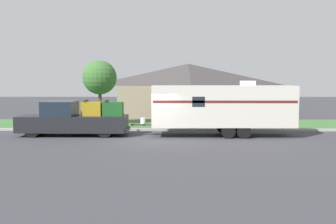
# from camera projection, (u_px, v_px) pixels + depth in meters

# --- Properties ---
(ground_plane) EXTENTS (120.00, 120.00, 0.00)m
(ground_plane) POSITION_uv_depth(u_px,v_px,m) (154.00, 140.00, 20.54)
(ground_plane) COLOR #38383D
(curb_strip) EXTENTS (80.00, 0.30, 0.14)m
(curb_strip) POSITION_uv_depth(u_px,v_px,m) (157.00, 130.00, 24.28)
(curb_strip) COLOR #999993
(curb_strip) RESTS_ON ground_plane
(lawn_strip) EXTENTS (80.00, 7.00, 0.03)m
(lawn_strip) POSITION_uv_depth(u_px,v_px,m) (159.00, 124.00, 27.92)
(lawn_strip) COLOR #3D6B33
(lawn_strip) RESTS_ON ground_plane
(house_across_street) EXTENTS (13.53, 8.61, 4.91)m
(house_across_street) POSITION_uv_depth(u_px,v_px,m) (188.00, 88.00, 35.89)
(house_across_street) COLOR gray
(house_across_street) RESTS_ON ground_plane
(pickup_truck) EXTENTS (6.43, 2.02, 2.10)m
(pickup_truck) POSITION_uv_depth(u_px,v_px,m) (74.00, 120.00, 22.08)
(pickup_truck) COLOR black
(pickup_truck) RESTS_ON ground_plane
(travel_trailer) EXTENTS (9.46, 2.45, 3.23)m
(travel_trailer) POSITION_uv_depth(u_px,v_px,m) (222.00, 106.00, 21.90)
(travel_trailer) COLOR black
(travel_trailer) RESTS_ON ground_plane
(mailbox) EXTENTS (0.48, 0.20, 1.35)m
(mailbox) POSITION_uv_depth(u_px,v_px,m) (227.00, 114.00, 25.06)
(mailbox) COLOR brown
(mailbox) RESTS_ON ground_plane
(tree_in_yard) EXTENTS (2.47, 2.47, 4.72)m
(tree_in_yard) POSITION_uv_depth(u_px,v_px,m) (100.00, 78.00, 27.13)
(tree_in_yard) COLOR brown
(tree_in_yard) RESTS_ON ground_plane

